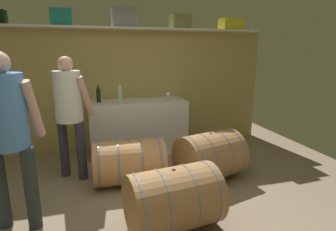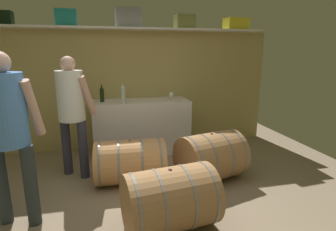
# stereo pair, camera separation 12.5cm
# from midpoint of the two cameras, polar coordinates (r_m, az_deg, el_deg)

# --- Properties ---
(ground_plane) EXTENTS (6.37, 8.19, 0.02)m
(ground_plane) POSITION_cam_midpoint_polar(r_m,az_deg,el_deg) (3.43, -5.85, -16.66)
(ground_plane) COLOR #85725A
(back_wall_panel) EXTENTS (5.17, 0.10, 2.07)m
(back_wall_panel) POSITION_cam_midpoint_polar(r_m,az_deg,el_deg) (4.88, -9.70, 5.27)
(back_wall_panel) COLOR tan
(back_wall_panel) RESTS_ON ground
(high_shelf_board) EXTENTS (4.76, 0.40, 0.03)m
(high_shelf_board) POSITION_cam_midpoint_polar(r_m,az_deg,el_deg) (4.70, -10.03, 17.81)
(high_shelf_board) COLOR silver
(high_shelf_board) RESTS_ON back_wall_panel
(toolcase_teal) EXTENTS (0.33, 0.26, 0.26)m
(toolcase_teal) POSITION_cam_midpoint_polar(r_m,az_deg,el_deg) (4.72, -22.58, 18.79)
(toolcase_teal) COLOR teal
(toolcase_teal) RESTS_ON high_shelf_board
(toolcase_grey) EXTENTS (0.42, 0.27, 0.31)m
(toolcase_grey) POSITION_cam_midpoint_polar(r_m,az_deg,el_deg) (4.72, -10.13, 19.90)
(toolcase_grey) COLOR gray
(toolcase_grey) RESTS_ON high_shelf_board
(toolcase_olive) EXTENTS (0.33, 0.31, 0.23)m
(toolcase_olive) POSITION_cam_midpoint_polar(r_m,az_deg,el_deg) (4.90, 1.86, 19.35)
(toolcase_olive) COLOR olive
(toolcase_olive) RESTS_ON high_shelf_board
(toolcase_yellow) EXTENTS (0.42, 0.28, 0.20)m
(toolcase_yellow) POSITION_cam_midpoint_polar(r_m,az_deg,el_deg) (5.26, 12.60, 18.49)
(toolcase_yellow) COLOR yellow
(toolcase_yellow) RESTS_ON high_shelf_board
(work_cabinet) EXTENTS (1.61, 0.63, 0.91)m
(work_cabinet) POSITION_cam_midpoint_polar(r_m,az_deg,el_deg) (4.64, -7.10, -2.36)
(work_cabinet) COLOR white
(work_cabinet) RESTS_ON ground
(wine_bottle_dark) EXTENTS (0.07, 0.07, 0.28)m
(wine_bottle_dark) POSITION_cam_midpoint_polar(r_m,az_deg,el_deg) (4.49, -15.42, 4.31)
(wine_bottle_dark) COLOR black
(wine_bottle_dark) RESTS_ON work_cabinet
(wine_bottle_clear) EXTENTS (0.07, 0.07, 0.32)m
(wine_bottle_clear) POSITION_cam_midpoint_polar(r_m,az_deg,el_deg) (4.26, -11.01, 4.41)
(wine_bottle_clear) COLOR #B5C7B7
(wine_bottle_clear) RESTS_ON work_cabinet
(wine_glass) EXTENTS (0.08, 0.08, 0.15)m
(wine_glass) POSITION_cam_midpoint_polar(r_m,az_deg,el_deg) (4.51, -0.76, 4.50)
(wine_glass) COLOR white
(wine_glass) RESTS_ON work_cabinet
(wine_barrel_near) EXTENTS (0.97, 0.84, 0.66)m
(wine_barrel_near) POSITION_cam_midpoint_polar(r_m,az_deg,el_deg) (3.70, 7.95, -8.58)
(wine_barrel_near) COLOR #9E7146
(wine_barrel_near) RESTS_ON ground
(wine_barrel_far) EXTENTS (0.94, 0.63, 0.59)m
(wine_barrel_far) POSITION_cam_midpoint_polar(r_m,az_deg,el_deg) (3.60, -9.19, -9.83)
(wine_barrel_far) COLOR tan
(wine_barrel_far) RESTS_ON ground
(wine_barrel_flank) EXTENTS (0.95, 0.74, 0.63)m
(wine_barrel_flank) POSITION_cam_midpoint_polar(r_m,az_deg,el_deg) (2.71, -0.25, -17.41)
(wine_barrel_flank) COLOR #9B6F44
(wine_barrel_flank) RESTS_ON ground
(winemaker_pouring) EXTENTS (0.56, 0.48, 1.71)m
(winemaker_pouring) POSITION_cam_midpoint_polar(r_m,az_deg,el_deg) (2.89, -32.20, -1.70)
(winemaker_pouring) COLOR #2A3234
(winemaker_pouring) RESTS_ON ground
(visitor_tasting) EXTENTS (0.55, 0.50, 1.66)m
(visitor_tasting) POSITION_cam_midpoint_polar(r_m,az_deg,el_deg) (3.78, -21.27, 1.99)
(visitor_tasting) COLOR #302F3F
(visitor_tasting) RESTS_ON ground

